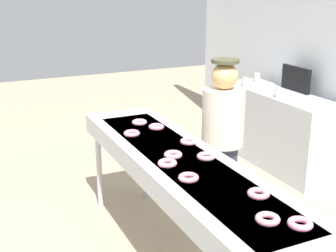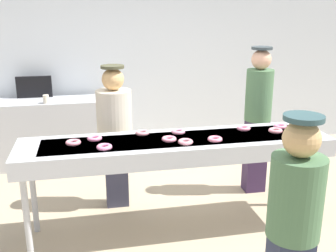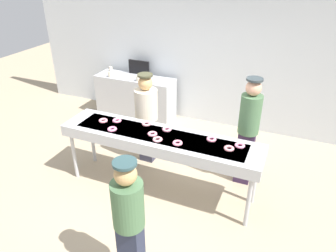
# 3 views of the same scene
# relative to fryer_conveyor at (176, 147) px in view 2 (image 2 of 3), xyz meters

# --- Properties ---
(ground_plane) EXTENTS (16.00, 16.00, 0.00)m
(ground_plane) POSITION_rel_fryer_conveyor_xyz_m (0.00, 0.00, -0.87)
(ground_plane) COLOR tan
(back_wall) EXTENTS (8.00, 0.12, 3.12)m
(back_wall) POSITION_rel_fryer_conveyor_xyz_m (0.00, 2.52, 0.69)
(back_wall) COLOR silver
(back_wall) RESTS_ON ground
(fryer_conveyor) EXTENTS (2.91, 0.65, 0.95)m
(fryer_conveyor) POSITION_rel_fryer_conveyor_xyz_m (0.00, 0.00, 0.00)
(fryer_conveyor) COLOR #B7BABF
(fryer_conveyor) RESTS_ON ground
(strawberry_donut_0) EXTENTS (0.19, 0.19, 0.04)m
(strawberry_donut_0) POSITION_rel_fryer_conveyor_xyz_m (1.11, 0.12, 0.10)
(strawberry_donut_0) COLOR pink
(strawberry_donut_0) RESTS_ON fryer_conveyor
(strawberry_donut_1) EXTENTS (0.16, 0.16, 0.04)m
(strawberry_donut_1) POSITION_rel_fryer_conveyor_xyz_m (-0.75, 0.11, 0.10)
(strawberry_donut_1) COLOR pink
(strawberry_donut_1) RESTS_ON fryer_conveyor
(strawberry_donut_2) EXTENTS (0.17, 0.17, 0.04)m
(strawberry_donut_2) POSITION_rel_fryer_conveyor_xyz_m (0.05, 0.16, 0.10)
(strawberry_donut_2) COLOR pink
(strawberry_donut_2) RESTS_ON fryer_conveyor
(strawberry_donut_3) EXTENTS (0.14, 0.14, 0.04)m
(strawberry_donut_3) POSITION_rel_fryer_conveyor_xyz_m (0.05, -0.15, 0.10)
(strawberry_donut_3) COLOR pink
(strawberry_donut_3) RESTS_ON fryer_conveyor
(strawberry_donut_4) EXTENTS (0.17, 0.17, 0.04)m
(strawberry_donut_4) POSITION_rel_fryer_conveyor_xyz_m (-0.29, 0.19, 0.10)
(strawberry_donut_4) COLOR pink
(strawberry_donut_4) RESTS_ON fryer_conveyor
(strawberry_donut_5) EXTENTS (0.17, 0.17, 0.04)m
(strawberry_donut_5) POSITION_rel_fryer_conveyor_xyz_m (-0.08, -0.05, 0.10)
(strawberry_donut_5) COLOR pink
(strawberry_donut_5) RESTS_ON fryer_conveyor
(strawberry_donut_6) EXTENTS (0.14, 0.14, 0.04)m
(strawberry_donut_6) POSITION_rel_fryer_conveyor_xyz_m (-0.94, 0.03, 0.10)
(strawberry_donut_6) COLOR pink
(strawberry_donut_6) RESTS_ON fryer_conveyor
(strawberry_donut_7) EXTENTS (0.18, 0.18, 0.04)m
(strawberry_donut_7) POSITION_rel_fryer_conveyor_xyz_m (-0.67, -0.14, 0.10)
(strawberry_donut_7) COLOR pink
(strawberry_donut_7) RESTS_ON fryer_conveyor
(strawberry_donut_8) EXTENTS (0.18, 0.18, 0.04)m
(strawberry_donut_8) POSITION_rel_fryer_conveyor_xyz_m (0.99, -0.00, 0.10)
(strawberry_donut_8) COLOR pink
(strawberry_donut_8) RESTS_ON fryer_conveyor
(strawberry_donut_9) EXTENTS (0.15, 0.15, 0.04)m
(strawberry_donut_9) POSITION_rel_fryer_conveyor_xyz_m (0.33, -0.13, 0.10)
(strawberry_donut_9) COLOR pink
(strawberry_donut_9) RESTS_ON fryer_conveyor
(strawberry_donut_10) EXTENTS (0.17, 0.17, 0.04)m
(strawberry_donut_10) POSITION_rel_fryer_conveyor_xyz_m (0.72, 0.14, 0.10)
(strawberry_donut_10) COLOR pink
(strawberry_donut_10) RESTS_ON fryer_conveyor
(worker_baker) EXTENTS (0.30, 0.30, 1.71)m
(worker_baker) POSITION_rel_fryer_conveyor_xyz_m (1.11, 0.69, 0.08)
(worker_baker) COLOR #352343
(worker_baker) RESTS_ON ground
(worker_assistant) EXTENTS (0.37, 0.37, 1.56)m
(worker_assistant) POSITION_rel_fryer_conveyor_xyz_m (-0.52, 0.65, 0.04)
(worker_assistant) COLOR #333446
(worker_assistant) RESTS_ON ground
(customer_waiting) EXTENTS (0.32, 0.32, 1.57)m
(customer_waiting) POSITION_rel_fryer_conveyor_xyz_m (0.37, -1.53, 0.01)
(customer_waiting) COLOR #272E47
(customer_waiting) RESTS_ON ground
(prep_counter) EXTENTS (1.69, 0.53, 0.91)m
(prep_counter) POSITION_rel_fryer_conveyor_xyz_m (-1.50, 2.07, -0.41)
(prep_counter) COLOR #B7BABF
(prep_counter) RESTS_ON ground
(paper_cup_0) EXTENTS (0.08, 0.08, 0.11)m
(paper_cup_0) POSITION_rel_fryer_conveyor_xyz_m (-1.32, 1.89, 0.10)
(paper_cup_0) COLOR beige
(paper_cup_0) RESTS_ON prep_counter
(menu_display) EXTENTS (0.47, 0.04, 0.30)m
(menu_display) POSITION_rel_fryer_conveyor_xyz_m (-1.50, 2.28, 0.19)
(menu_display) COLOR black
(menu_display) RESTS_ON prep_counter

